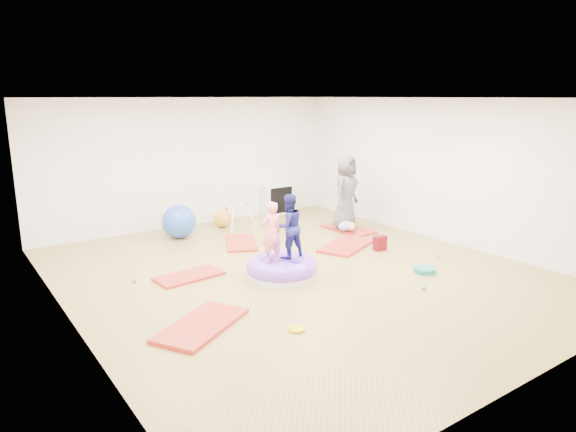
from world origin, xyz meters
TOP-DOWN VIEW (x-y plane):
  - room at (0.00, 0.00)m, footprint 7.01×8.01m
  - gym_mat_front_left at (-2.21, -0.94)m, footprint 1.44×1.21m
  - gym_mat_mid_left at (-1.56, 0.82)m, footprint 1.10×0.62m
  - gym_mat_center_back at (0.07, 1.99)m, footprint 0.99×1.25m
  - gym_mat_right at (1.64, 0.66)m, footprint 1.46×1.12m
  - gym_mat_rear_right at (2.49, 1.58)m, footprint 0.64×1.19m
  - inflatable_cushion at (-0.35, -0.02)m, footprint 1.14×1.14m
  - child_pink at (-0.54, -0.01)m, footprint 0.36×0.24m
  - child_navy at (-0.17, 0.04)m, footprint 0.54×0.44m
  - adult_caregiver at (2.46, 1.65)m, footprint 0.91×0.77m
  - infant at (2.30, 1.39)m, footprint 0.37×0.38m
  - ball_pit_balls at (0.39, 0.18)m, footprint 4.95×2.87m
  - exercise_ball_blue at (-0.73, 3.11)m, footprint 0.69×0.69m
  - exercise_ball_orange at (0.40, 3.38)m, footprint 0.39×0.39m
  - infant_play_gym at (0.60, 3.07)m, footprint 0.66×0.63m
  - cube_shelf at (2.15, 3.79)m, footprint 0.73×0.36m
  - balance_disc at (1.71, -1.18)m, footprint 0.36×0.36m
  - backpack at (2.00, 0.14)m, footprint 0.24×0.15m
  - yellow_toy at (-1.28, -1.70)m, footprint 0.22×0.22m

SIDE VIEW (x-z plane):
  - yellow_toy at x=-1.28m, z-range 0.00..0.03m
  - gym_mat_mid_left at x=-1.56m, z-range 0.00..0.04m
  - gym_mat_center_back at x=0.07m, z-range 0.00..0.05m
  - gym_mat_rear_right at x=2.49m, z-range 0.00..0.05m
  - gym_mat_front_left at x=-2.21m, z-range 0.00..0.05m
  - gym_mat_right at x=1.64m, z-range 0.00..0.05m
  - ball_pit_balls at x=0.39m, z-range 0.00..0.07m
  - balance_disc at x=1.71m, z-range 0.00..0.08m
  - backpack at x=2.00m, z-range 0.00..0.27m
  - inflatable_cushion at x=-0.35m, z-range -0.04..0.32m
  - infant at x=2.30m, z-range 0.05..0.27m
  - exercise_ball_orange at x=0.40m, z-range 0.00..0.39m
  - infant_play_gym at x=0.60m, z-range 0.09..0.59m
  - exercise_ball_blue at x=-0.73m, z-range 0.00..0.69m
  - cube_shelf at x=2.15m, z-range 0.00..0.73m
  - child_pink at x=-0.54m, z-range 0.33..1.31m
  - adult_caregiver at x=2.46m, z-range 0.05..1.63m
  - child_navy at x=-0.17m, z-range 0.33..1.38m
  - room at x=0.00m, z-range 0.00..2.80m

